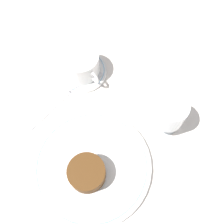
# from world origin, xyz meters

# --- Properties ---
(ground_plane) EXTENTS (3.00, 3.00, 0.00)m
(ground_plane) POSITION_xyz_m (0.00, 0.00, 0.00)
(ground_plane) COLOR white
(dinner_plate) EXTENTS (0.28, 0.28, 0.01)m
(dinner_plate) POSITION_xyz_m (0.01, -0.03, 0.01)
(dinner_plate) COLOR white
(dinner_plate) RESTS_ON ground_plane
(saucer) EXTENTS (0.14, 0.14, 0.01)m
(saucer) POSITION_xyz_m (-0.22, 0.10, 0.01)
(saucer) COLOR white
(saucer) RESTS_ON ground_plane
(coffee_cup) EXTENTS (0.12, 0.10, 0.07)m
(coffee_cup) POSITION_xyz_m (-0.21, 0.11, 0.04)
(coffee_cup) COLOR white
(coffee_cup) RESTS_ON saucer
(spoon) EXTENTS (0.03, 0.11, 0.00)m
(spoon) POSITION_xyz_m (-0.18, 0.10, 0.01)
(spoon) COLOR silver
(spoon) RESTS_ON saucer
(wine_glass) EXTENTS (0.08, 0.08, 0.11)m
(wine_glass) POSITION_xyz_m (0.04, 0.17, 0.07)
(wine_glass) COLOR silver
(wine_glass) RESTS_ON ground_plane
(fork) EXTENTS (0.04, 0.18, 0.01)m
(fork) POSITION_xyz_m (-0.18, 0.01, 0.00)
(fork) COLOR silver
(fork) RESTS_ON ground_plane
(dessert_cake) EXTENTS (0.08, 0.08, 0.05)m
(dessert_cake) POSITION_xyz_m (0.02, -0.06, 0.04)
(dessert_cake) COLOR #563314
(dessert_cake) RESTS_ON dinner_plate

